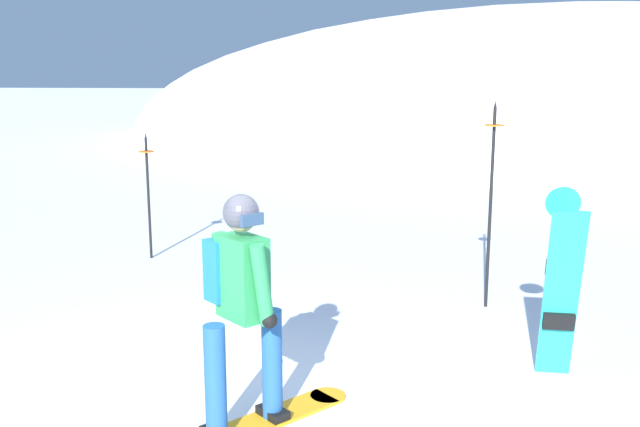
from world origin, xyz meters
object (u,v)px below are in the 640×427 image
Objects in this scene: snowboarder_main at (241,306)px; spare_snowboard at (561,286)px; piste_marker_far at (491,193)px; piste_marker_near at (148,187)px.

snowboarder_main is 1.06× the size of spare_snowboard.
piste_marker_far is (-0.43, 1.84, 0.45)m from spare_snowboard.
piste_marker_near is (-2.56, 4.44, 0.09)m from snowboarder_main.
piste_marker_near is at bearing 119.92° from snowboarder_main.
spare_snowboard is 0.92× the size of piste_marker_near.
snowboarder_main reaches higher than spare_snowboard.
piste_marker_far reaches higher than snowboarder_main.
snowboarder_main is at bearing -122.17° from piste_marker_far.
spare_snowboard is 0.72× the size of piste_marker_far.
piste_marker_far is (4.47, -1.40, 0.27)m from piste_marker_near.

